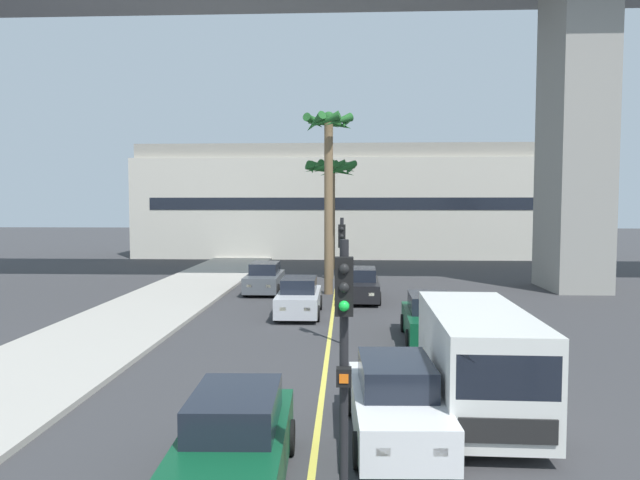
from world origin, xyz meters
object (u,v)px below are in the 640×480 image
object	(u,v)px
traffic_light_median_far	(342,263)
palm_tree_far_median	(330,185)
palm_tree_near_median	(332,183)
delivery_van	(478,359)
car_queue_third	(396,403)
traffic_light_median_near	(344,352)
palm_tree_mid_median	(329,158)
car_queue_front	(430,319)
car_queue_fourth	(234,444)
car_queue_second	(361,286)
car_queue_sixth	(265,279)
car_queue_fifth	(299,298)

from	to	relation	value
traffic_light_median_far	palm_tree_far_median	xyz separation A→B (m)	(-0.88, 16.62, 3.08)
palm_tree_near_median	palm_tree_far_median	xyz separation A→B (m)	(0.01, -5.08, -0.28)
delivery_van	palm_tree_near_median	size ratio (longest dim) A/B	0.68
car_queue_third	delivery_van	bearing A→B (deg)	33.36
car_queue_third	traffic_light_median_far	world-z (taller)	traffic_light_median_far
delivery_van	traffic_light_median_near	bearing A→B (deg)	-119.98
palm_tree_mid_median	palm_tree_far_median	distance (m)	6.19
delivery_van	palm_tree_near_median	world-z (taller)	palm_tree_near_median
car_queue_front	car_queue_third	xyz separation A→B (m)	(-1.87, -8.33, 0.00)
car_queue_fourth	palm_tree_near_median	world-z (taller)	palm_tree_near_median
car_queue_front	traffic_light_median_far	bearing A→B (deg)	-167.00
car_queue_fourth	palm_tree_far_median	xyz separation A→B (m)	(0.80, 26.34, 5.07)
car_queue_second	traffic_light_median_near	xyz separation A→B (m)	(-0.71, -20.04, 1.99)
car_queue_third	traffic_light_median_far	distance (m)	7.98
car_queue_sixth	traffic_light_median_near	size ratio (longest dim) A/B	0.98
car_queue_sixth	palm_tree_far_median	size ratio (longest dim) A/B	0.56
car_queue_fourth	traffic_light_median_far	distance (m)	10.07
car_queue_fourth	palm_tree_far_median	distance (m)	26.84
traffic_light_median_near	palm_tree_near_median	bearing A→B (deg)	91.76
car_queue_sixth	traffic_light_median_far	size ratio (longest dim) A/B	0.98
car_queue_third	car_queue_fifth	world-z (taller)	same
car_queue_fourth	palm_tree_far_median	bearing A→B (deg)	88.26
car_queue_third	car_queue_fourth	xyz separation A→B (m)	(-2.83, -2.09, 0.00)
delivery_van	palm_tree_far_median	distance (m)	23.78
car_queue_front	palm_tree_near_median	xyz separation A→B (m)	(-3.91, 21.00, 5.35)
car_queue_fourth	palm_tree_near_median	size ratio (longest dim) A/B	0.54
car_queue_third	palm_tree_mid_median	world-z (taller)	palm_tree_mid_median
palm_tree_mid_median	car_queue_fourth	bearing A→B (deg)	-92.55
traffic_light_median_far	car_queue_fourth	bearing A→B (deg)	-99.78
car_queue_sixth	palm_tree_far_median	distance (m)	8.28
car_queue_sixth	delivery_van	distance (m)	18.77
car_queue_fifth	delivery_van	xyz separation A→B (m)	(4.84, -11.30, 0.57)
car_queue_second	traffic_light_median_near	world-z (taller)	traffic_light_median_near
car_queue_second	car_queue_sixth	bearing A→B (deg)	155.10
car_queue_fourth	traffic_light_median_far	xyz separation A→B (m)	(1.68, 9.73, 1.99)
traffic_light_median_far	palm_tree_mid_median	xyz separation A→B (m)	(-0.77, 10.54, 4.26)
traffic_light_median_far	palm_tree_near_median	distance (m)	21.98
traffic_light_median_far	palm_tree_near_median	size ratio (longest dim) A/B	0.54
car_queue_fourth	car_queue_fifth	distance (m)	14.62
traffic_light_median_far	palm_tree_mid_median	size ratio (longest dim) A/B	0.45
traffic_light_median_near	delivery_van	bearing A→B (deg)	60.02
car_queue_second	car_queue_fourth	bearing A→B (deg)	-97.82
car_queue_second	car_queue_front	bearing A→B (deg)	-74.64
car_queue_front	palm_tree_far_median	world-z (taller)	palm_tree_far_median
car_queue_fourth	car_queue_second	bearing A→B (deg)	82.18
car_queue_fifth	car_queue_sixth	size ratio (longest dim) A/B	1.00
traffic_light_median_near	car_queue_third	bearing A→B (deg)	74.84
traffic_light_median_far	palm_tree_far_median	size ratio (longest dim) A/B	0.58
car_queue_third	traffic_light_median_near	distance (m)	4.39
traffic_light_median_near	palm_tree_far_median	world-z (taller)	palm_tree_far_median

